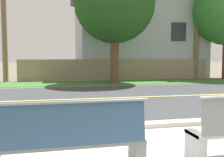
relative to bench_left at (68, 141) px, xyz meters
name	(u,v)px	position (x,y,z in m)	size (l,w,h in m)	color
ground_plane	(93,93)	(1.38, 7.65, -0.46)	(140.00, 140.00, 0.00)	#665B4C
curb_edge	(129,126)	(1.38, 2.00, -0.41)	(44.00, 0.30, 0.11)	#ADA89E
street_asphalt	(99,99)	(1.38, 6.15, -0.46)	(52.00, 8.00, 0.01)	#383A3D
road_centre_line	(99,98)	(1.38, 6.15, -0.45)	(48.00, 0.14, 0.01)	#E0CC4C
far_verge_grass	(83,83)	(1.38, 11.97, -0.46)	(48.00, 2.80, 0.02)	#38702D
bench_left	(68,141)	(0.00, 0.00, 0.00)	(2.01, 0.48, 1.01)	slate
garden_wall	(118,70)	(3.97, 13.83, 0.24)	(13.00, 0.36, 1.40)	gray
house_across_street	(136,35)	(6.25, 17.02, 2.90)	(10.13, 6.91, 6.65)	#A3ADB2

